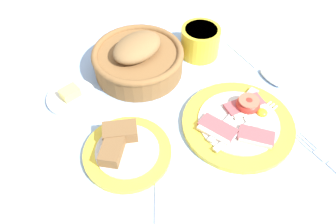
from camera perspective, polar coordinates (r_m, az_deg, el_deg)
ground_plane at (r=0.69m, az=8.50°, el=-3.67°), size 3.00×3.00×0.00m
breakfast_plate at (r=0.71m, az=12.41°, el=-1.60°), size 0.24×0.24×0.04m
bread_plate at (r=0.65m, az=-7.55°, el=-6.41°), size 0.17×0.17×0.04m
sugar_cup at (r=0.84m, az=5.64°, el=12.25°), size 0.10×0.10×0.07m
bread_basket at (r=0.79m, az=-5.23°, el=9.27°), size 0.22×0.22×0.10m
butter_dish at (r=0.77m, az=-16.50°, el=2.58°), size 0.11×0.11×0.03m
teaspoon_near_cup at (r=0.84m, az=16.20°, el=6.83°), size 0.03×0.19×0.01m
fork_on_cloth at (r=0.71m, az=27.20°, el=-8.78°), size 0.02×0.19×0.01m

